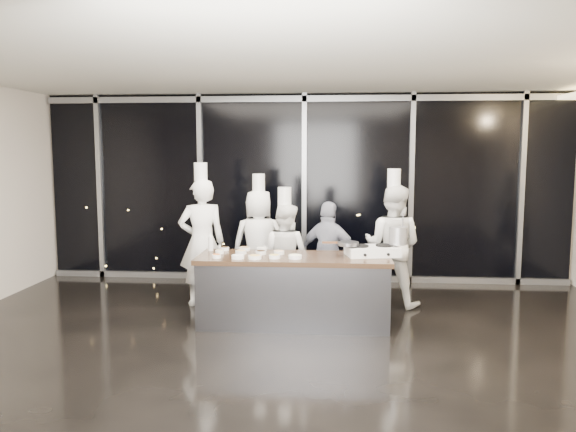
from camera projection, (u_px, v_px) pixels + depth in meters
name	position (u px, v px, depth m)	size (l,w,h in m)	color
ground	(288.00, 348.00, 6.39)	(9.00, 9.00, 0.00)	black
room_shell	(304.00, 150.00, 6.11)	(9.02, 7.02, 3.21)	beige
window_wall	(304.00, 188.00, 9.60)	(8.90, 0.11, 3.20)	black
demo_counter	(294.00, 290.00, 7.22)	(2.46, 0.86, 0.90)	#3A3B3F
stove	(372.00, 251.00, 7.18)	(0.72, 0.53, 0.14)	white
frying_pan	(347.00, 244.00, 7.13)	(0.49, 0.32, 0.04)	slate
stock_pot	(398.00, 236.00, 7.19)	(0.23, 0.23, 0.23)	#A6A6A8
prep_bowls	(254.00, 253.00, 7.21)	(1.15, 0.73, 0.05)	white
squeeze_bottle	(211.00, 242.00, 7.53)	(0.07, 0.07, 0.25)	white
chef_far_left	(202.00, 241.00, 8.11)	(0.78, 0.65, 2.07)	white
chef_left	(259.00, 243.00, 8.53)	(0.88, 0.64, 1.89)	white
chef_center	(285.00, 255.00, 8.01)	(0.89, 0.81, 1.73)	white
guest	(329.00, 255.00, 7.96)	(0.97, 0.67, 1.53)	#131D35
chef_right	(393.00, 245.00, 8.09)	(1.03, 0.93, 1.98)	white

